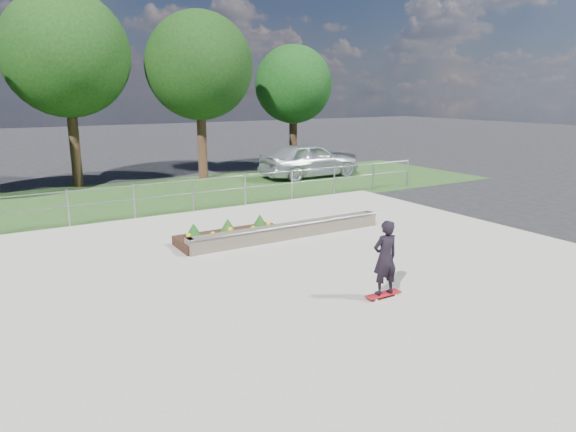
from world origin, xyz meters
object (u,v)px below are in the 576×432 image
object	(u,v)px
skateboarder	(385,258)
parked_car	(310,160)
planter_bed	(231,235)
grind_ledge	(289,231)

from	to	relation	value
skateboarder	parked_car	distance (m)	15.46
planter_bed	skateboarder	size ratio (longest dim) A/B	1.88
grind_ledge	skateboarder	size ratio (longest dim) A/B	3.77
skateboarder	parked_car	xyz separation A→B (m)	(7.25, 13.65, -0.03)
grind_ledge	skateboarder	world-z (taller)	skateboarder
grind_ledge	skateboarder	xyz separation A→B (m)	(-0.63, -4.68, 0.62)
grind_ledge	planter_bed	distance (m)	1.63
grind_ledge	parked_car	world-z (taller)	parked_car
grind_ledge	parked_car	distance (m)	11.16
planter_bed	skateboarder	bearing A→B (deg)	-79.95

